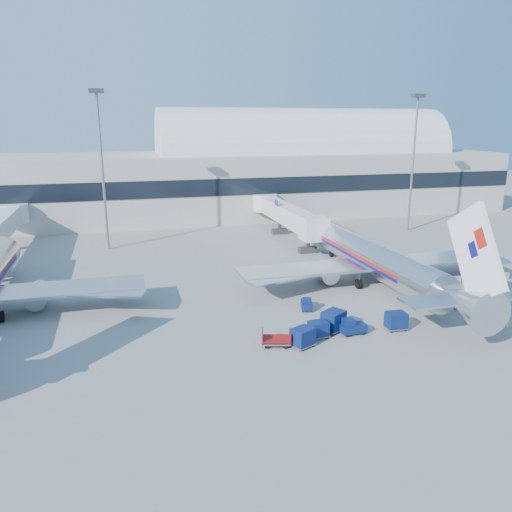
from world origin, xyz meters
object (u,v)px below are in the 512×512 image
object	(u,v)px
barrier_near	(449,281)
tug_lead	(352,327)
jetbridge_mid	(0,227)
cart_solo_far	(488,298)
cart_train_a	(333,320)
cart_open_red	(277,340)
mast_east	(415,143)
ramp_worker	(506,316)
jetbridge_near	(284,213)
cart_train_b	(318,329)
barrier_mid	(473,279)
barrier_far	(497,277)
mast_west	(101,147)
tug_right	(464,302)
tug_left	(306,304)
cart_train_c	(303,337)
cart_solo_near	(396,320)
airliner_main	(377,260)

from	to	relation	value
barrier_near	tug_lead	xyz separation A→B (m)	(-16.87, -9.71, 0.23)
jetbridge_mid	cart_solo_far	distance (m)	63.12
cart_train_a	cart_open_red	xyz separation A→B (m)	(-5.83, -1.59, -0.52)
barrier_near	cart_solo_far	distance (m)	7.01
mast_east	cart_open_red	world-z (taller)	mast_east
cart_open_red	ramp_worker	distance (m)	21.63
jetbridge_near	cart_train_a	world-z (taller)	jetbridge_near
mast_east	cart_train_b	xyz separation A→B (m)	(-32.06, -37.64, -14.00)
barrier_near	cart_train_b	world-z (taller)	cart_train_b
barrier_mid	tug_lead	world-z (taller)	tug_lead
barrier_far	mast_east	bearing A→B (deg)	79.08
barrier_mid	cart_open_red	size ratio (longest dim) A/B	1.08
mast_west	barrier_far	xyz separation A→B (m)	(44.60, -28.00, -14.34)
cart_train_a	cart_train_b	distance (m)	2.15
jetbridge_mid	tug_right	xyz separation A→B (m)	(49.00, -35.87, -3.22)
jetbridge_mid	tug_lead	world-z (taller)	jetbridge_mid
cart_train_b	jetbridge_near	bearing A→B (deg)	69.54
barrier_mid	tug_left	bearing A→B (deg)	-172.01
barrier_mid	tug_lead	xyz separation A→B (m)	(-20.17, -9.71, 0.23)
barrier_far	tug_lead	bearing A→B (deg)	-157.54
jetbridge_mid	cart_train_c	size ratio (longest dim) A/B	11.98
jetbridge_near	mast_east	world-z (taller)	mast_east
jetbridge_near	mast_east	size ratio (longest dim) A/B	1.22
barrier_mid	cart_solo_near	xyz separation A→B (m)	(-15.93, -9.86, 0.42)
mast_east	cart_solo_near	bearing A→B (deg)	-123.05
tug_lead	cart_train_b	distance (m)	3.19
cart_solo_far	cart_open_red	size ratio (longest dim) A/B	0.78
airliner_main	cart_solo_far	size ratio (longest dim) A/B	17.12
mast_east	barrier_far	bearing A→B (deg)	-100.92
jetbridge_mid	tug_right	bearing A→B (deg)	-36.20
barrier_far	cart_train_a	world-z (taller)	cart_train_a
mast_west	cart_train_c	bearing A→B (deg)	-67.72
jetbridge_near	mast_west	distance (m)	29.67
mast_west	cart_solo_near	xyz separation A→B (m)	(25.37, -37.86, -13.93)
barrier_mid	cart_solo_near	distance (m)	18.74
barrier_far	tug_left	distance (m)	25.44
tug_lead	barrier_far	bearing A→B (deg)	19.07
airliner_main	cart_solo_near	distance (m)	13.36
jetbridge_mid	mast_east	xyz separation A→B (m)	(64.40, -0.81, 10.86)
tug_left	cart_train_a	size ratio (longest dim) A/B	0.85
tug_lead	tug_right	bearing A→B (deg)	7.72
tug_right	tug_left	distance (m)	15.76
tug_lead	cart_train_a	xyz separation A→B (m)	(-1.32, 1.11, 0.31)
airliner_main	ramp_worker	bearing A→B (deg)	-68.78
barrier_far	tug_right	size ratio (longest dim) A/B	1.17
barrier_near	barrier_far	world-z (taller)	same
jetbridge_mid	tug_left	xyz separation A→B (m)	(33.75, -31.89, -3.32)
tug_left	jetbridge_mid	bearing A→B (deg)	62.05
mast_east	cart_train_a	size ratio (longest dim) A/B	8.61
cart_solo_far	cart_open_red	distance (m)	23.73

